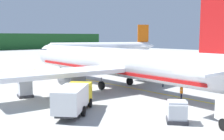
# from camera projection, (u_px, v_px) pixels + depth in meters

# --- Properties ---
(airliner_foreground) EXTENTS (34.67, 41.70, 11.90)m
(airliner_foreground) POSITION_uv_depth(u_px,v_px,m) (112.00, 62.00, 38.21)
(airliner_foreground) COLOR white
(airliner_foreground) RESTS_ON ground
(airliner_mid_apron) EXTENTS (36.25, 30.53, 10.94)m
(airliner_mid_apron) POSITION_uv_depth(u_px,v_px,m) (103.00, 48.00, 91.06)
(airliner_mid_apron) COLOR white
(airliner_mid_apron) RESTS_ON ground
(service_truck_baggage) EXTENTS (6.43, 5.97, 2.55)m
(service_truck_baggage) POSITION_uv_depth(u_px,v_px,m) (74.00, 97.00, 25.09)
(service_truck_baggage) COLOR yellow
(service_truck_baggage) RESTS_ON ground
(cargo_container_near) EXTENTS (1.96, 1.96, 2.08)m
(cargo_container_near) POSITION_uv_depth(u_px,v_px,m) (25.00, 89.00, 31.73)
(cargo_container_near) COLOR #333338
(cargo_container_near) RESTS_ON ground
(cargo_container_far) EXTENTS (2.38, 2.38, 1.90)m
(cargo_container_far) POSITION_uv_depth(u_px,v_px,m) (177.00, 112.00, 22.38)
(cargo_container_far) COLOR #333338
(cargo_container_far) RESTS_ON ground
(crew_loader_left) EXTENTS (0.47, 0.49, 1.75)m
(crew_loader_left) POSITION_uv_depth(u_px,v_px,m) (181.00, 92.00, 29.74)
(crew_loader_left) COLOR #191E33
(crew_loader_left) RESTS_ON ground
(crew_loader_right) EXTENTS (0.56, 0.42, 1.79)m
(crew_loader_right) POSITION_uv_depth(u_px,v_px,m) (163.00, 79.00, 38.00)
(crew_loader_right) COLOR #191E33
(crew_loader_right) RESTS_ON ground
(apron_guide_line) EXTENTS (0.30, 60.00, 0.01)m
(apron_guide_line) POSITION_uv_depth(u_px,v_px,m) (140.00, 90.00, 36.09)
(apron_guide_line) COLOR yellow
(apron_guide_line) RESTS_ON ground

